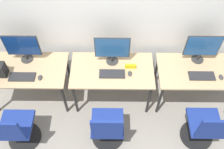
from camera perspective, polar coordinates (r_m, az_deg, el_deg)
The scene contains 18 objects.
ground_plane at distance 4.05m, azimuth -0.02°, elevation -8.99°, with size 20.00×20.00×0.00m, color gray.
wall_back at distance 3.44m, azimuth 0.11°, elevation 14.02°, with size 12.00×0.05×2.80m.
desk_left at distance 3.89m, azimuth -19.03°, elevation 0.48°, with size 1.21×0.66×0.73m.
monitor_left at distance 3.76m, azimuth -19.81°, elevation 5.91°, with size 0.50×0.18×0.48m.
keyboard_left at distance 3.74m, azimuth -19.85°, elevation -0.51°, with size 0.37×0.15×0.02m.
mouse_left at distance 3.65m, azimuth -16.13°, elevation -0.67°, with size 0.06×0.09×0.03m.
office_chair_left at distance 3.74m, azimuth -20.94°, elevation -11.88°, with size 0.48×0.48×0.92m.
desk_center at distance 3.67m, azimuth 0.03°, elevation 0.35°, with size 1.21×0.66×0.73m.
monitor_center at distance 3.51m, azimuth 0.06°, elevation 5.80°, with size 0.50×0.18×0.48m.
keyboard_center at distance 3.55m, azimuth 0.02°, elevation 0.15°, with size 0.37×0.15×0.02m.
mouse_center at distance 3.55m, azimuth 4.11°, elevation 0.23°, with size 0.06×0.09×0.03m.
office_chair_center at distance 3.51m, azimuth -1.06°, elevation -12.33°, with size 0.48×0.48×0.92m.
desk_right at distance 3.88m, azimuth 19.15°, elevation 0.19°, with size 1.21×0.66×0.73m.
monitor_right at distance 3.75m, azimuth 19.94°, elevation 5.83°, with size 0.50×0.18×0.48m.
keyboard_right at distance 3.75m, azimuth 19.82°, elevation -0.31°, with size 0.37×0.15×0.02m.
mouse_right at distance 3.83m, azimuth 23.69°, elevation -0.54°, with size 0.06×0.09×0.03m.
office_chair_right at distance 3.74m, azimuth 20.26°, elevation -11.52°, with size 0.48×0.48×0.92m.
placard_center at distance 3.60m, azimuth 4.26°, elevation 1.89°, with size 0.16×0.03×0.08m.
Camera 1 is at (0.02, -1.87, 3.59)m, focal length 40.00 mm.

